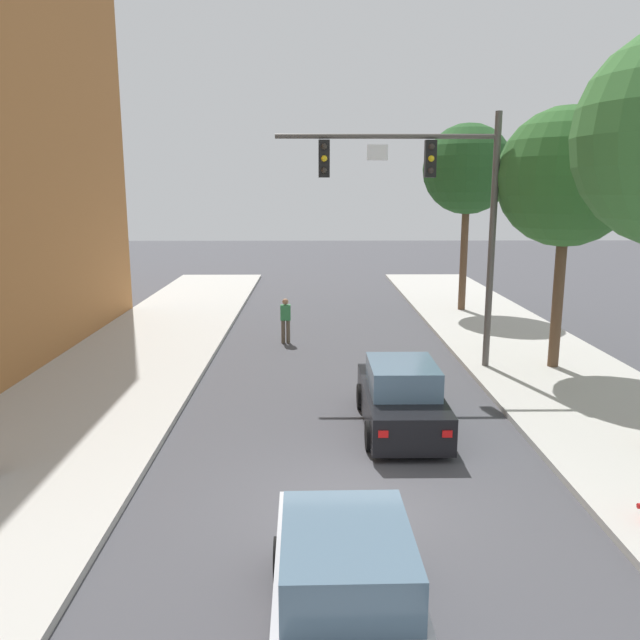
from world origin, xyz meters
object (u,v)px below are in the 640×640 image
car_following_silver (346,593)px  street_tree_second (567,178)px  street_tree_third (468,170)px  car_lead_black (401,398)px  pedestrian_crossing_road (286,318)px  traffic_signal_mast (432,194)px

car_following_silver → street_tree_second: 14.66m
street_tree_third → car_lead_black: bearing=-108.5°
car_following_silver → pedestrian_crossing_road: (-1.35, 15.54, 0.19)m
car_lead_black → car_following_silver: bearing=-103.0°
street_tree_third → car_following_silver: bearing=-106.7°
traffic_signal_mast → street_tree_second: bearing=-1.5°
pedestrian_crossing_road → car_following_silver: bearing=-85.0°
traffic_signal_mast → car_lead_black: bearing=-107.0°
street_tree_second → car_lead_black: bearing=-138.7°
car_following_silver → street_tree_third: size_ratio=0.52×
traffic_signal_mast → street_tree_third: size_ratio=0.92×
pedestrian_crossing_road → street_tree_second: street_tree_second is taller
traffic_signal_mast → car_lead_black: size_ratio=1.77×
car_following_silver → pedestrian_crossing_road: pedestrian_crossing_road is taller
traffic_signal_mast → street_tree_second: (3.87, -0.10, 0.45)m
traffic_signal_mast → pedestrian_crossing_road: 7.24m
car_lead_black → street_tree_second: size_ratio=0.55×
car_following_silver → street_tree_second: (6.99, 11.85, 5.07)m
traffic_signal_mast → car_lead_black: 6.81m
street_tree_second → street_tree_third: (-0.61, 9.44, 0.53)m
traffic_signal_mast → car_following_silver: bearing=-104.6°
traffic_signal_mast → car_lead_black: (-1.46, -4.78, -4.62)m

